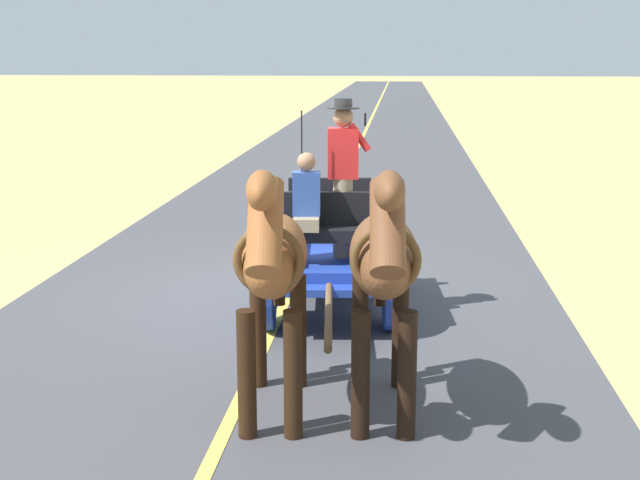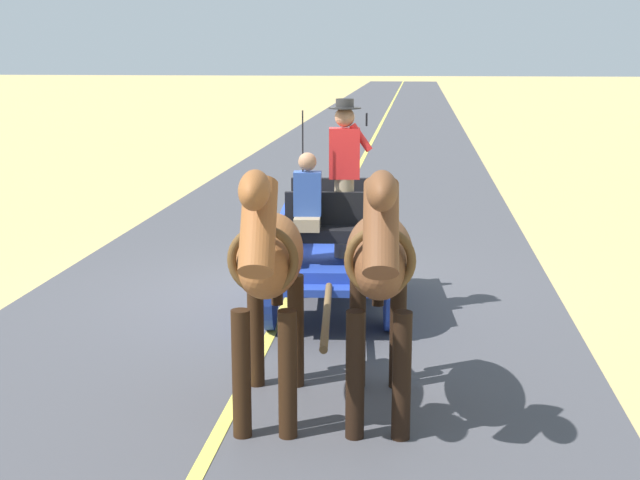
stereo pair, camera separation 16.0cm
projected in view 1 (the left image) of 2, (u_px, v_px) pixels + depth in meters
ground_plane at (290, 293)px, 11.10m from camera, size 200.00×200.00×0.00m
road_surface at (290, 292)px, 11.10m from camera, size 6.69×160.00×0.01m
road_centre_stripe at (290, 292)px, 11.10m from camera, size 0.12×160.00×0.00m
horse_drawn_carriage at (330, 244)px, 10.15m from camera, size 1.59×4.52×2.50m
horse_near_side at (384, 263)px, 7.08m from camera, size 0.64×2.13×2.21m
horse_off_side at (272, 263)px, 7.09m from camera, size 0.68×2.14×2.21m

